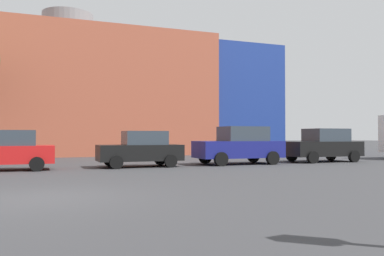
% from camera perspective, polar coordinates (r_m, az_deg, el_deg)
% --- Properties ---
extents(ground_plane, '(200.00, 200.00, 0.00)m').
position_cam_1_polar(ground_plane, '(10.00, -20.66, -9.25)').
color(ground_plane, '#38383A').
extents(building_backdrop, '(34.10, 11.98, 11.31)m').
position_cam_1_polar(building_backdrop, '(34.21, -17.18, 4.33)').
color(building_backdrop, '#B2563D').
rests_on(building_backdrop, ground_plane).
extents(parked_car_2, '(3.85, 1.89, 1.67)m').
position_cam_1_polar(parked_car_2, '(18.32, -24.71, -2.90)').
color(parked_car_2, red).
rests_on(parked_car_2, ground_plane).
extents(parked_car_3, '(3.82, 1.88, 1.66)m').
position_cam_1_polar(parked_car_3, '(18.81, -7.21, -2.96)').
color(parked_car_3, black).
rests_on(parked_car_3, ground_plane).
extents(parked_car_4, '(4.39, 2.15, 1.90)m').
position_cam_1_polar(parked_car_4, '(20.62, 6.72, -2.46)').
color(parked_car_4, navy).
rests_on(parked_car_4, ground_plane).
extents(parked_car_5, '(4.22, 2.07, 1.83)m').
position_cam_1_polar(parked_car_5, '(23.49, 18.04, -2.34)').
color(parked_car_5, black).
rests_on(parked_car_5, ground_plane).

